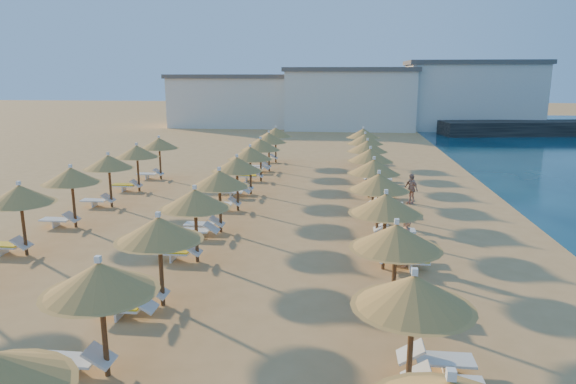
# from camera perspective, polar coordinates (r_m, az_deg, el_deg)

# --- Properties ---
(ground) EXTENTS (220.00, 220.00, 0.00)m
(ground) POSITION_cam_1_polar(r_m,az_deg,el_deg) (19.43, 1.34, -6.42)
(ground) COLOR tan
(ground) RESTS_ON ground
(jetty) EXTENTS (30.25, 8.99, 1.50)m
(jetty) POSITION_cam_1_polar(r_m,az_deg,el_deg) (65.26, 29.38, 6.24)
(jetty) COLOR black
(jetty) RESTS_ON ground
(hotel_blocks) EXTENTS (44.92, 10.54, 8.10)m
(hotel_blocks) POSITION_cam_1_polar(r_m,az_deg,el_deg) (64.50, 7.71, 10.34)
(hotel_blocks) COLOR white
(hotel_blocks) RESTS_ON ground
(parasol_row_east) EXTENTS (2.47, 37.73, 2.76)m
(parasol_row_east) POSITION_cam_1_polar(r_m,az_deg,el_deg) (20.62, 10.05, 0.96)
(parasol_row_east) COLOR brown
(parasol_row_east) RESTS_ON ground
(parasol_row_west) EXTENTS (2.47, 37.73, 2.76)m
(parasol_row_west) POSITION_cam_1_polar(r_m,az_deg,el_deg) (21.17, -7.63, 1.35)
(parasol_row_west) COLOR brown
(parasol_row_west) RESTS_ON ground
(parasol_row_inland) EXTENTS (2.47, 23.62, 2.76)m
(parasol_row_inland) POSITION_cam_1_polar(r_m,az_deg,el_deg) (23.52, -22.95, 1.59)
(parasol_row_inland) COLOR brown
(parasol_row_inland) RESTS_ON ground
(loungers) EXTENTS (15.90, 36.75, 0.66)m
(loungers) POSITION_cam_1_polar(r_m,az_deg,el_deg) (21.28, -3.63, -3.74)
(loungers) COLOR white
(loungers) RESTS_ON ground
(beachgoer_a) EXTENTS (0.48, 0.66, 1.70)m
(beachgoer_a) POSITION_cam_1_polar(r_m,az_deg,el_deg) (18.03, 12.88, -5.46)
(beachgoer_a) COLOR tan
(beachgoer_a) RESTS_ON ground
(beachgoer_b) EXTENTS (1.03, 1.06, 1.71)m
(beachgoer_b) POSITION_cam_1_polar(r_m,az_deg,el_deg) (22.70, 10.56, -1.54)
(beachgoer_b) COLOR tan
(beachgoer_b) RESTS_ON ground
(beachgoer_c) EXTENTS (0.81, 0.97, 1.55)m
(beachgoer_c) POSITION_cam_1_polar(r_m,az_deg,el_deg) (26.83, 13.52, 0.36)
(beachgoer_c) COLOR tan
(beachgoer_c) RESTS_ON ground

